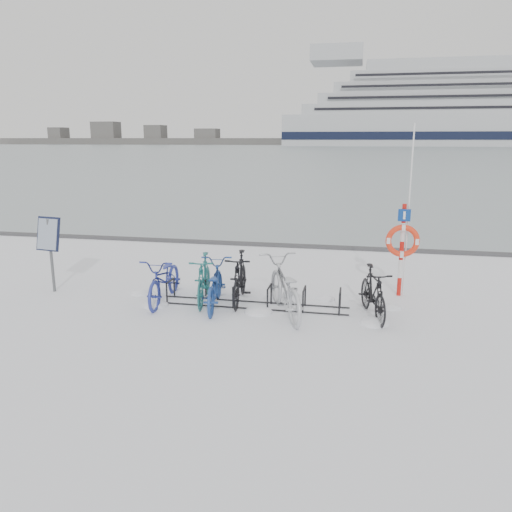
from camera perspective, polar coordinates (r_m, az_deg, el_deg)
ground at (r=10.48m, az=-0.42°, el=-5.72°), size 900.00×900.00×0.00m
ice_sheet at (r=164.74m, az=11.02°, el=11.89°), size 400.00×298.00×0.02m
quay_edge at (r=16.08m, az=3.92°, el=1.19°), size 400.00×0.25×0.10m
bike_rack at (r=10.42m, az=-0.42°, el=-4.78°), size 4.00×0.48×0.46m
info_board at (r=12.04m, az=-22.60°, el=1.87°), size 0.60×0.31×1.72m
lifebuoy_station at (r=11.25m, az=16.42°, el=1.66°), size 0.72×0.22×3.73m
cruise_ferry at (r=241.66m, az=22.61°, el=14.84°), size 156.40×29.46×51.39m
shoreline at (r=296.86m, az=-13.56°, el=12.83°), size 180.00×12.00×9.50m
bike_0 at (r=10.84m, az=-10.39°, el=-2.43°), size 0.82×2.02×1.04m
bike_1 at (r=10.67m, az=-5.99°, el=-2.48°), size 0.77×1.81×1.05m
bike_2 at (r=10.37m, az=-4.83°, el=-3.12°), size 0.94×1.96×0.99m
bike_3 at (r=10.64m, az=-1.86°, el=-2.34°), size 0.70×1.87×1.10m
bike_4 at (r=9.89m, az=3.25°, el=-3.40°), size 1.56×2.33×1.16m
bike_5 at (r=10.01m, az=13.24°, el=-3.92°), size 0.89×1.78×1.03m
snow_drifts at (r=10.42m, az=0.53°, el=-5.84°), size 5.95×1.77×0.20m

